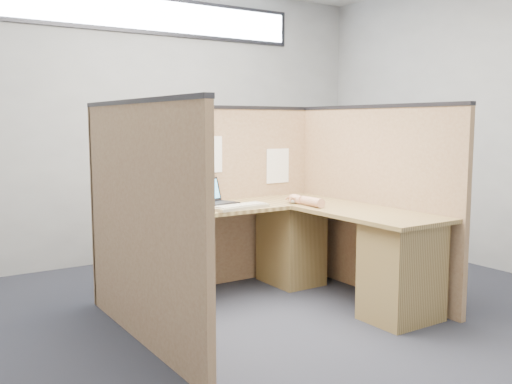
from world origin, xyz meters
TOP-DOWN VIEW (x-y plane):
  - floor at (0.00, 0.00)m, footprint 5.00×5.00m
  - wall_back at (0.00, 2.25)m, footprint 5.00×0.00m
  - wall_right at (2.50, 0.00)m, footprint 0.00×4.50m
  - clerestory_window at (0.00, 2.23)m, footprint 3.30×0.04m
  - cubicle_partitions at (0.00, 0.43)m, footprint 2.06×1.83m
  - l_desk at (0.18, 0.29)m, footprint 1.95×1.75m
  - laptop at (-0.08, 0.80)m, footprint 0.34×0.35m
  - keyboard at (-0.04, 0.48)m, footprint 0.48×0.22m
  - mouse at (0.48, 0.48)m, footprint 0.12×0.08m
  - hand_forearm at (0.49, 0.33)m, footprint 0.11×0.40m
  - blue_poster at (-0.71, 0.97)m, footprint 0.19×0.01m
  - american_flag at (-0.68, 0.96)m, footprint 0.20×0.01m
  - file_holder at (-0.29, 0.94)m, footprint 0.25×0.05m
  - paper_left at (-0.03, 0.97)m, footprint 0.24×0.00m
  - paper_right at (0.66, 0.97)m, footprint 0.24×0.01m

SIDE VIEW (x-z plane):
  - floor at x=0.00m, z-range 0.00..0.00m
  - l_desk at x=0.18m, z-range 0.03..0.76m
  - keyboard at x=-0.04m, z-range 0.73..0.76m
  - mouse at x=0.48m, z-range 0.73..0.78m
  - cubicle_partitions at x=0.00m, z-range 0.00..1.53m
  - hand_forearm at x=0.49m, z-range 0.73..0.81m
  - laptop at x=-0.08m, z-range 0.68..0.88m
  - paper_right at x=0.66m, z-range 0.84..1.15m
  - paper_left at x=-0.03m, z-range 0.97..1.27m
  - file_holder at x=-0.29m, z-range 0.99..1.31m
  - american_flag at x=-0.68m, z-range 1.03..1.37m
  - blue_poster at x=-0.71m, z-range 1.21..1.46m
  - wall_back at x=0.00m, z-range -1.10..3.90m
  - wall_right at x=2.50m, z-range -0.85..3.65m
  - clerestory_window at x=0.00m, z-range 2.26..2.64m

